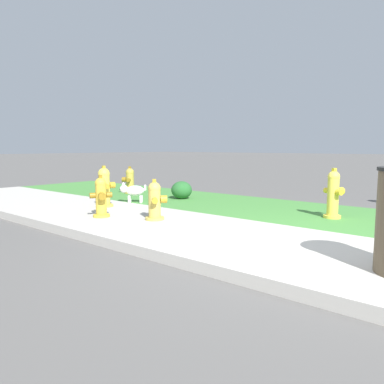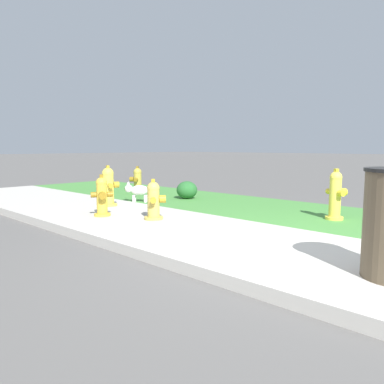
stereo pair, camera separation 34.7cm
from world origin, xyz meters
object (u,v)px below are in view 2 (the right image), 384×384
at_px(fire_hydrant_near_corner, 137,180).
at_px(shrub_bush_near_lamp, 187,190).
at_px(fire_hydrant_at_driveway, 102,197).
at_px(small_white_dog, 137,190).
at_px(fire_hydrant_by_grass_verge, 335,195).
at_px(fire_hydrant_far_end, 108,187).
at_px(fire_hydrant_across_street, 154,201).

relative_size(fire_hydrant_near_corner, shrub_bush_near_lamp, 1.45).
height_order(fire_hydrant_at_driveway, fire_hydrant_near_corner, fire_hydrant_at_driveway).
bearing_deg(small_white_dog, fire_hydrant_near_corner, -79.72).
bearing_deg(fire_hydrant_near_corner, fire_hydrant_by_grass_verge, -125.98).
bearing_deg(shrub_bush_near_lamp, fire_hydrant_by_grass_verge, -1.97).
bearing_deg(shrub_bush_near_lamp, fire_hydrant_far_end, -101.22).
relative_size(fire_hydrant_across_street, small_white_dog, 1.41).
height_order(fire_hydrant_near_corner, fire_hydrant_far_end, fire_hydrant_far_end).
bearing_deg(fire_hydrant_far_end, small_white_dog, 110.70).
height_order(fire_hydrant_by_grass_verge, small_white_dog, fire_hydrant_by_grass_verge).
height_order(fire_hydrant_by_grass_verge, shrub_bush_near_lamp, fire_hydrant_by_grass_verge).
relative_size(fire_hydrant_far_end, shrub_bush_near_lamp, 1.73).
bearing_deg(shrub_bush_near_lamp, fire_hydrant_at_driveway, -79.27).
xyz_separation_m(fire_hydrant_across_street, fire_hydrant_at_driveway, (-0.83, -0.40, 0.03)).
relative_size(fire_hydrant_at_driveway, fire_hydrant_far_end, 0.88).
relative_size(fire_hydrant_far_end, small_white_dog, 1.72).
bearing_deg(fire_hydrant_across_street, shrub_bush_near_lamp, 164.18).
height_order(small_white_dog, shrub_bush_near_lamp, small_white_dog).
xyz_separation_m(fire_hydrant_by_grass_verge, fire_hydrant_near_corner, (-4.99, 0.04, -0.08)).
bearing_deg(fire_hydrant_at_driveway, fire_hydrant_far_end, -100.40).
height_order(fire_hydrant_across_street, fire_hydrant_far_end, fire_hydrant_far_end).
bearing_deg(fire_hydrant_near_corner, small_white_dog, -163.92).
distance_m(fire_hydrant_by_grass_verge, small_white_dog, 3.86).
bearing_deg(fire_hydrant_at_driveway, small_white_dog, -119.54).
bearing_deg(shrub_bush_near_lamp, fire_hydrant_near_corner, -177.20).
xyz_separation_m(fire_hydrant_at_driveway, shrub_bush_near_lamp, (-0.47, 2.48, -0.14)).
bearing_deg(fire_hydrant_by_grass_verge, fire_hydrant_across_street, -108.64).
relative_size(fire_hydrant_across_street, fire_hydrant_far_end, 0.82).
distance_m(fire_hydrant_at_driveway, small_white_dog, 1.64).
bearing_deg(small_white_dog, fire_hydrant_far_end, 50.40).
bearing_deg(fire_hydrant_far_end, fire_hydrant_by_grass_verge, 43.27).
distance_m(fire_hydrant_across_street, fire_hydrant_at_driveway, 0.92).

